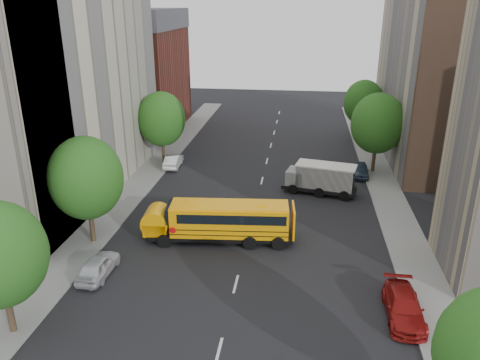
% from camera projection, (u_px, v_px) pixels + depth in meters
% --- Properties ---
extents(ground, '(120.00, 120.00, 0.00)m').
position_uv_depth(ground, '(250.00, 226.00, 36.31)').
color(ground, black).
rests_on(ground, ground).
extents(sidewalk_left, '(3.00, 80.00, 0.12)m').
position_uv_depth(sidewalk_left, '(131.00, 194.00, 42.35)').
color(sidewalk_left, slate).
rests_on(sidewalk_left, ground).
extents(sidewalk_right, '(3.00, 80.00, 0.12)m').
position_uv_depth(sidewalk_right, '(392.00, 207.00, 39.48)').
color(sidewalk_right, slate).
rests_on(sidewalk_right, ground).
extents(lane_markings, '(0.15, 64.00, 0.01)m').
position_uv_depth(lane_markings, '(262.00, 181.00, 45.56)').
color(lane_markings, silver).
rests_on(lane_markings, ground).
extents(building_left_cream, '(10.00, 26.00, 20.00)m').
position_uv_depth(building_left_cream, '(53.00, 80.00, 40.53)').
color(building_left_cream, beige).
rests_on(building_left_cream, ground).
extents(building_left_redbrick, '(10.00, 15.00, 13.00)m').
position_uv_depth(building_left_redbrick, '(140.00, 80.00, 62.14)').
color(building_left_redbrick, maroon).
rests_on(building_left_redbrick, ground).
extents(building_right_far, '(10.00, 22.00, 18.00)m').
position_uv_depth(building_right_far, '(442.00, 76.00, 49.35)').
color(building_right_far, tan).
rests_on(building_right_far, ground).
extents(building_right_sidewall, '(10.10, 0.30, 18.00)m').
position_uv_depth(building_right_sidewall, '(476.00, 95.00, 39.17)').
color(building_right_sidewall, brown).
rests_on(building_right_sidewall, ground).
extents(street_tree_1, '(5.12, 5.12, 7.90)m').
position_uv_depth(street_tree_1, '(86.00, 178.00, 32.21)').
color(street_tree_1, '#38281C').
rests_on(street_tree_1, ground).
extents(street_tree_2, '(4.99, 4.99, 7.71)m').
position_uv_depth(street_tree_2, '(162.00, 119.00, 48.91)').
color(street_tree_2, '#38281C').
rests_on(street_tree_2, ground).
extents(street_tree_4, '(5.25, 5.25, 8.10)m').
position_uv_depth(street_tree_4, '(378.00, 124.00, 46.07)').
color(street_tree_4, '#38281C').
rests_on(street_tree_4, ground).
extents(street_tree_5, '(4.86, 4.86, 7.51)m').
position_uv_depth(street_tree_5, '(364.00, 103.00, 57.31)').
color(street_tree_5, '#38281C').
rests_on(street_tree_5, ground).
extents(school_bus, '(10.62, 3.33, 2.95)m').
position_uv_depth(school_bus, '(219.00, 220.00, 33.65)').
color(school_bus, black).
rests_on(school_bus, ground).
extents(safari_truck, '(6.84, 3.63, 2.79)m').
position_uv_depth(safari_truck, '(321.00, 178.00, 42.06)').
color(safari_truck, black).
rests_on(safari_truck, ground).
extents(parked_car_0, '(1.69, 4.03, 1.36)m').
position_uv_depth(parked_car_0, '(98.00, 266.00, 29.60)').
color(parked_car_0, silver).
rests_on(parked_car_0, ground).
extents(parked_car_1, '(1.56, 4.06, 1.32)m').
position_uv_depth(parked_car_1, '(174.00, 161.00, 49.12)').
color(parked_car_1, silver).
rests_on(parked_car_1, ground).
extents(parked_car_3, '(1.96, 4.74, 1.37)m').
position_uv_depth(parked_car_3, '(404.00, 307.00, 25.63)').
color(parked_car_3, maroon).
rests_on(parked_car_3, ground).
extents(parked_car_4, '(1.75, 3.90, 1.30)m').
position_uv_depth(parked_car_4, '(360.00, 170.00, 46.54)').
color(parked_car_4, '#33445A').
rests_on(parked_car_4, ground).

